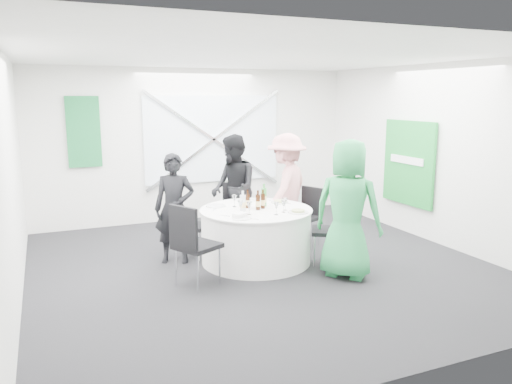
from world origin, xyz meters
name	(u,v)px	position (x,y,z in m)	size (l,w,h in m)	color
floor	(262,266)	(0.00, 0.00, 0.00)	(6.00, 6.00, 0.00)	black
ceiling	(262,56)	(0.00, 0.00, 2.80)	(6.00, 6.00, 0.00)	silver
wall_back	(197,145)	(0.00, 3.00, 1.40)	(6.00, 6.00, 0.00)	white
wall_front	(417,213)	(0.00, -3.00, 1.40)	(6.00, 6.00, 0.00)	white
wall_left	(11,180)	(-3.00, 0.00, 1.40)	(6.00, 6.00, 0.00)	white
wall_right	(438,155)	(3.00, 0.00, 1.40)	(6.00, 6.00, 0.00)	white
window_panel	(213,139)	(0.30, 2.96, 1.50)	(2.60, 0.03, 1.60)	silver
window_brace_a	(214,139)	(0.30, 2.92, 1.50)	(0.05, 0.05, 3.16)	silver
window_brace_b	(214,139)	(0.30, 2.92, 1.50)	(0.05, 0.05, 3.16)	silver
green_banner	(84,132)	(-2.00, 2.95, 1.70)	(0.55, 0.04, 1.20)	#146432
green_sign	(408,163)	(2.94, 0.60, 1.20)	(0.05, 1.20, 1.40)	#18852E
banquet_table	(256,235)	(0.00, 0.20, 0.38)	(1.56, 1.56, 0.76)	silver
chair_back	(237,207)	(0.13, 1.28, 0.55)	(0.48, 0.48, 0.94)	black
chair_back_left	(184,219)	(-0.87, 0.79, 0.56)	(0.61, 0.60, 0.96)	black
chair_back_right	(307,211)	(1.07, 0.67, 0.53)	(0.54, 0.54, 0.90)	black
chair_front_right	(335,224)	(0.94, -0.36, 0.58)	(0.62, 0.61, 0.99)	black
chair_front_left	(191,239)	(-1.10, -0.39, 0.61)	(0.64, 0.64, 1.04)	black
person_man_back_left	(175,209)	(-1.04, 0.64, 0.77)	(0.56, 0.37, 1.54)	black
person_man_back	(234,189)	(0.06, 1.24, 0.86)	(0.84, 0.46, 1.72)	black
person_woman_pink	(286,188)	(0.84, 0.94, 0.87)	(1.12, 0.52, 1.73)	pink
person_woman_green	(348,209)	(0.84, -0.79, 0.89)	(0.87, 0.57, 1.78)	#28954E
plate_back	(246,201)	(0.07, 0.73, 0.77)	(0.26, 0.26, 0.01)	silver
plate_back_left	(216,206)	(-0.46, 0.58, 0.77)	(0.28, 0.28, 0.01)	silver
plate_back_right	(280,202)	(0.48, 0.43, 0.78)	(0.25, 0.25, 0.04)	silver
plate_front_right	(298,212)	(0.43, -0.23, 0.78)	(0.27, 0.27, 0.04)	silver
plate_front_left	(241,218)	(-0.39, -0.23, 0.77)	(0.25, 0.25, 0.01)	silver
napkin	(240,215)	(-0.39, -0.19, 0.80)	(0.17, 0.12, 0.05)	silver
beer_bottle_a	(248,201)	(-0.08, 0.31, 0.86)	(0.06, 0.06, 0.25)	#3B1B0A
beer_bottle_b	(258,201)	(0.06, 0.27, 0.85)	(0.06, 0.06, 0.25)	#3B1B0A
beer_bottle_c	(263,201)	(0.10, 0.20, 0.86)	(0.06, 0.06, 0.27)	#3B1B0A
beer_bottle_d	(258,202)	(0.00, 0.14, 0.87)	(0.06, 0.06, 0.27)	#3B1B0A
green_water_bottle	(264,197)	(0.17, 0.32, 0.89)	(0.08, 0.08, 0.32)	green
clear_water_bottle	(243,203)	(-0.22, 0.15, 0.87)	(0.08, 0.08, 0.28)	silver
wine_glass_a	(234,198)	(-0.22, 0.45, 0.88)	(0.07, 0.07, 0.17)	white
wine_glass_b	(241,204)	(-0.30, 0.03, 0.88)	(0.07, 0.07, 0.17)	white
wine_glass_c	(285,201)	(0.33, -0.03, 0.88)	(0.07, 0.07, 0.17)	white
wine_glass_d	(284,203)	(0.26, -0.13, 0.88)	(0.07, 0.07, 0.17)	white
wine_glass_e	(249,205)	(-0.21, -0.07, 0.88)	(0.07, 0.07, 0.17)	white
wine_glass_f	(276,205)	(0.11, -0.21, 0.88)	(0.07, 0.07, 0.17)	white
fork_a	(286,203)	(0.55, 0.36, 0.76)	(0.01, 0.15, 0.01)	silver
knife_a	(273,201)	(0.43, 0.58, 0.76)	(0.01, 0.15, 0.01)	silver
fork_b	(225,216)	(-0.53, -0.02, 0.76)	(0.01, 0.15, 0.01)	silver
knife_b	(253,219)	(-0.26, -0.31, 0.76)	(0.01, 0.15, 0.01)	silver
fork_c	(221,205)	(-0.36, 0.65, 0.76)	(0.01, 0.15, 0.01)	silver
knife_c	(214,210)	(-0.55, 0.36, 0.76)	(0.01, 0.15, 0.01)	silver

